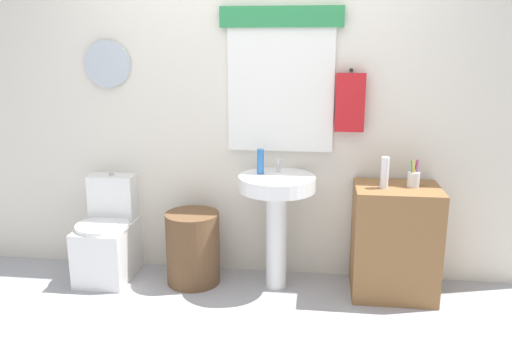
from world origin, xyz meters
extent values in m
cube|color=silver|center=(0.00, 1.15, 1.30)|extent=(4.40, 0.10, 2.60)
cube|color=white|center=(0.22, 1.08, 1.38)|extent=(0.74, 0.03, 0.87)
cube|color=#2D894C|center=(0.22, 1.07, 1.87)|extent=(0.84, 0.04, 0.14)
cylinder|color=silver|center=(-1.03, 1.08, 1.55)|extent=(0.34, 0.03, 0.34)
cylinder|color=black|center=(0.70, 1.07, 1.52)|extent=(0.02, 0.06, 0.02)
cube|color=red|center=(0.70, 1.05, 1.30)|extent=(0.20, 0.05, 0.40)
cube|color=white|center=(-1.03, 0.85, 0.20)|extent=(0.36, 0.50, 0.41)
cylinder|color=white|center=(-1.03, 0.79, 0.42)|extent=(0.38, 0.38, 0.03)
cube|color=white|center=(-1.03, 1.02, 0.57)|extent=(0.34, 0.18, 0.33)
cylinder|color=silver|center=(-1.03, 1.02, 0.75)|extent=(0.04, 0.04, 0.02)
cylinder|color=brown|center=(-0.39, 0.85, 0.26)|extent=(0.39, 0.39, 0.53)
cylinder|color=white|center=(0.22, 0.85, 0.36)|extent=(0.15, 0.15, 0.72)
cylinder|color=white|center=(0.22, 0.85, 0.77)|extent=(0.53, 0.53, 0.10)
cylinder|color=silver|center=(0.22, 0.97, 0.87)|extent=(0.03, 0.03, 0.10)
cube|color=olive|center=(1.03, 0.85, 0.38)|extent=(0.56, 0.44, 0.77)
cylinder|color=#2D6BB7|center=(0.10, 0.90, 0.91)|extent=(0.05, 0.05, 0.17)
cylinder|color=white|center=(0.93, 0.81, 0.87)|extent=(0.05, 0.05, 0.21)
cylinder|color=silver|center=(1.13, 0.87, 0.82)|extent=(0.08, 0.08, 0.10)
cylinder|color=purple|center=(1.15, 0.87, 0.86)|extent=(0.01, 0.03, 0.18)
cylinder|color=red|center=(1.13, 0.89, 0.86)|extent=(0.04, 0.02, 0.18)
cylinder|color=green|center=(1.11, 0.86, 0.86)|extent=(0.02, 0.03, 0.18)
cylinder|color=yellow|center=(1.13, 0.85, 0.86)|extent=(0.04, 0.01, 0.18)
camera|label=1|loc=(0.50, -2.56, 1.70)|focal=36.31mm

